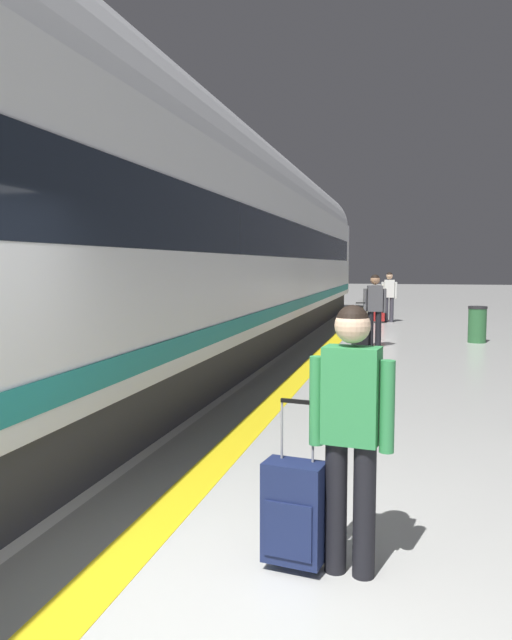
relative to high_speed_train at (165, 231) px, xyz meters
The scene contains 11 objects.
ground_plane 7.83m from the high_speed_train, 66.65° to the right, with size 120.00×120.00×0.00m, color silver.
safety_line_strip 4.62m from the high_speed_train, 55.41° to the left, with size 0.36×80.00×0.01m, color yellow.
tactile_edge_band 4.45m from the high_speed_train, 60.24° to the left, with size 0.71×80.00×0.01m, color slate.
high_speed_train is the anchor object (origin of this frame).
traveller_foreground 7.24m from the high_speed_train, 58.70° to the right, with size 0.53×0.25×1.70m.
rolling_suitcase_foreground 7.25m from the high_speed_train, 61.31° to the right, with size 0.41×0.29×1.09m.
passenger_near 6.00m from the high_speed_train, 56.00° to the left, with size 0.53×0.26×1.71m.
suitcase_near 5.89m from the high_speed_train, 57.72° to the left, with size 0.41×0.29×1.07m.
passenger_mid 12.02m from the high_speed_train, 73.53° to the left, with size 0.53×0.22×1.69m.
suitcase_mid 11.73m from the high_speed_train, 74.61° to the left, with size 0.40×0.27×0.67m.
waste_bin 8.77m from the high_speed_train, 48.13° to the left, with size 0.46×0.46×0.91m.
Camera 1 is at (1.07, -3.01, 1.95)m, focal length 34.61 mm.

